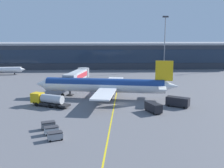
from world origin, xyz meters
name	(u,v)px	position (x,y,z in m)	size (l,w,h in m)	color
ground_plane	(121,104)	(0.00, 0.00, 0.00)	(700.00, 700.00, 0.00)	slate
apron_lead_in_line	(115,102)	(-1.48, 2.00, 0.00)	(0.30, 80.00, 0.01)	yellow
terminal_building	(81,55)	(-16.35, 77.38, 6.54)	(170.02, 17.99, 13.04)	#2D333D
main_airliner	(105,85)	(-4.07, 6.90, 3.77)	(41.65, 33.27, 11.09)	white
jet_bridge	(78,76)	(-12.97, 18.39, 4.76)	(7.12, 18.36, 6.47)	#B2B7BC
fuel_tanker	(48,100)	(-18.97, -1.94, 1.75)	(10.81, 6.96, 3.25)	#232326
lavatory_truck	(178,101)	(14.58, -3.35, 1.42)	(6.14, 5.02, 2.50)	black
crew_van	(154,107)	(7.39, -8.35, 1.31)	(3.79, 5.42, 2.30)	black
baggage_cart_0	(55,136)	(-13.20, -25.45, 0.78)	(3.03, 2.39, 1.48)	gray
baggage_cart_1	(52,130)	(-14.36, -22.46, 0.78)	(3.03, 2.39, 1.48)	#B2B7BC
baggage_cart_2	(48,125)	(-15.51, -19.48, 0.78)	(3.03, 2.39, 1.48)	#595B60
apron_light_mast_0	(165,39)	(25.00, 65.42, 15.13)	(2.80, 0.50, 26.19)	gray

